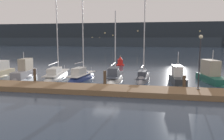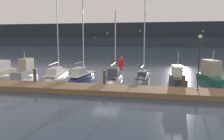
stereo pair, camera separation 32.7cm
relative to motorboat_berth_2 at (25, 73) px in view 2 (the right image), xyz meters
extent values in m
plane|color=#2D3D51|center=(11.03, -3.51, -0.40)|extent=(400.00, 400.00, 0.00)
cube|color=brown|center=(11.03, -5.87, -0.18)|extent=(37.85, 2.80, 0.45)
cylinder|color=#4C3D2D|center=(3.81, -4.22, 0.42)|extent=(0.28, 0.28, 1.65)
cylinder|color=#4C3D2D|center=(11.03, -4.22, 0.42)|extent=(0.28, 0.28, 1.64)
cylinder|color=#4C3D2D|center=(18.26, -4.22, 0.31)|extent=(0.28, 0.28, 1.42)
cube|color=black|center=(-3.56, 1.16, 1.10)|extent=(1.15, 0.31, 0.52)
ellipsoid|color=gray|center=(0.01, -0.09, -0.40)|extent=(1.98, 5.13, 1.22)
cube|color=gray|center=(0.01, -0.09, 0.01)|extent=(1.81, 4.62, 0.82)
cube|color=#A39984|center=(-0.05, 0.40, 1.12)|extent=(1.21, 2.29, 1.41)
cube|color=black|center=(-0.16, 1.40, 1.34)|extent=(0.87, 0.37, 0.63)
cylinder|color=silver|center=(0.00, 0.01, 2.23)|extent=(0.07, 0.07, 0.81)
cylinder|color=silver|center=(0.25, -2.18, 0.72)|extent=(0.04, 0.04, 0.60)
ellipsoid|color=white|center=(4.02, 0.53, -0.40)|extent=(2.92, 7.98, 1.40)
cube|color=silver|center=(4.02, 0.53, 0.15)|extent=(2.45, 6.70, 0.08)
cube|color=silver|center=(4.15, -0.40, 0.53)|extent=(1.45, 2.63, 0.68)
cylinder|color=silver|center=(3.94, 1.14, 5.71)|extent=(0.12, 0.12, 11.11)
cylinder|color=silver|center=(4.19, -0.65, 1.41)|extent=(0.59, 3.59, 0.09)
cylinder|color=silver|center=(3.53, 4.08, 0.40)|extent=(0.04, 0.04, 0.50)
ellipsoid|color=navy|center=(7.42, -0.19, -0.40)|extent=(2.39, 6.26, 1.50)
cube|color=silver|center=(7.42, -0.19, 0.20)|extent=(2.01, 5.26, 0.08)
cube|color=silver|center=(7.33, -0.91, 0.63)|extent=(1.23, 2.06, 0.78)
cylinder|color=silver|center=(7.48, 0.30, 4.54)|extent=(0.12, 0.12, 8.69)
cylinder|color=silver|center=(7.35, -0.77, 1.58)|extent=(0.35, 2.15, 0.09)
cylinder|color=silver|center=(7.76, 2.60, 0.45)|extent=(0.04, 0.04, 0.50)
ellipsoid|color=white|center=(11.33, -0.46, -0.40)|extent=(1.86, 6.20, 1.69)
cube|color=#333842|center=(11.33, -0.46, 0.28)|extent=(1.56, 5.21, 0.08)
cube|color=#333842|center=(11.35, -1.20, 0.75)|extent=(1.07, 2.00, 0.87)
cylinder|color=silver|center=(11.31, 0.03, 3.77)|extent=(0.12, 0.12, 6.99)
cylinder|color=silver|center=(11.35, -1.40, 1.56)|extent=(0.16, 2.88, 0.09)
cylinder|color=silver|center=(11.26, 2.37, 0.53)|extent=(0.04, 0.04, 0.50)
ellipsoid|color=gray|center=(14.42, 0.79, -0.40)|extent=(1.78, 6.17, 1.63)
cube|color=#333842|center=(14.42, 0.79, 0.06)|extent=(1.49, 5.18, 0.08)
cube|color=#333842|center=(14.38, 0.06, 0.41)|extent=(0.96, 2.00, 0.63)
cylinder|color=silver|center=(14.45, 1.28, 4.31)|extent=(0.12, 0.12, 8.50)
cylinder|color=silver|center=(14.37, -0.09, 1.25)|extent=(0.25, 2.74, 0.09)
cylinder|color=silver|center=(14.59, 3.59, 0.31)|extent=(0.04, 0.04, 0.50)
ellipsoid|color=#2D3338|center=(18.08, -0.59, -0.40)|extent=(1.64, 4.69, 1.03)
cube|color=#2D3338|center=(18.08, -0.59, -0.03)|extent=(1.50, 4.23, 0.74)
cube|color=silver|center=(18.05, -0.13, 0.88)|extent=(1.04, 2.09, 1.07)
cube|color=black|center=(17.99, 0.79, 1.04)|extent=(0.81, 0.28, 0.48)
cylinder|color=silver|center=(18.08, -0.50, 2.16)|extent=(0.07, 0.07, 1.50)
cylinder|color=silver|center=(18.21, -2.52, 0.64)|extent=(0.04, 0.04, 0.60)
ellipsoid|color=#195647|center=(21.84, 0.77, -0.40)|extent=(2.77, 5.90, 1.05)
cube|color=#195647|center=(21.84, 0.77, -0.06)|extent=(2.53, 5.31, 0.68)
cube|color=#A39984|center=(21.74, 1.33, 1.11)|extent=(1.63, 2.67, 1.67)
cube|color=black|center=(21.53, 2.45, 1.36)|extent=(1.09, 0.50, 0.74)
cylinder|color=silver|center=(21.82, 0.88, 2.50)|extent=(0.07, 0.07, 1.11)
cylinder|color=silver|center=(22.28, -1.57, 0.58)|extent=(0.04, 0.04, 0.60)
cylinder|color=red|center=(9.85, 14.07, -0.32)|extent=(1.44, 1.44, 0.16)
cylinder|color=red|center=(9.85, 14.07, 0.21)|extent=(0.96, 0.96, 0.90)
cone|color=red|center=(9.85, 14.07, 0.91)|extent=(0.67, 0.67, 0.50)
sphere|color=#F9EAB7|center=(9.85, 14.07, 1.21)|extent=(0.16, 0.16, 0.16)
cylinder|color=#2D2D33|center=(19.25, -5.21, 0.08)|extent=(0.24, 0.24, 0.06)
cylinder|color=#2D2D33|center=(19.25, -5.21, 2.18)|extent=(0.10, 0.10, 4.15)
sphere|color=#F9EAB7|center=(19.25, -5.21, 4.40)|extent=(0.32, 0.32, 0.32)
cube|color=#232B33|center=(11.03, 125.30, 7.17)|extent=(240.00, 16.00, 15.14)
cube|color=#2C363F|center=(-17.93, 115.30, 2.37)|extent=(144.00, 10.00, 5.55)
cube|color=#F4DB8C|center=(-34.83, 117.25, 2.79)|extent=(0.80, 0.10, 0.80)
cube|color=#F4DB8C|center=(5.94, 117.25, 9.40)|extent=(0.80, 0.10, 0.80)
cube|color=#F4DB8C|center=(-10.13, 117.25, 6.71)|extent=(0.80, 0.10, 0.80)
cube|color=#F4DB8C|center=(-47.40, 117.25, 1.26)|extent=(0.80, 0.10, 0.80)
cube|color=#F4DB8C|center=(50.75, 117.25, 0.82)|extent=(0.80, 0.10, 0.80)
cube|color=#F4DB8C|center=(-19.01, 117.25, 4.98)|extent=(0.80, 0.10, 0.80)
cube|color=#F4DB8C|center=(49.72, 117.25, 3.55)|extent=(0.80, 0.10, 0.80)
cube|color=#F4DB8C|center=(-15.41, 117.25, 8.21)|extent=(0.80, 0.10, 0.80)
cube|color=#F4DB8C|center=(43.11, 117.25, 1.38)|extent=(0.80, 0.10, 0.80)
cube|color=#F4DB8C|center=(-24.07, 117.25, 5.20)|extent=(0.80, 0.10, 0.80)
cube|color=#F4DB8C|center=(43.42, 117.25, 9.00)|extent=(0.80, 0.10, 0.80)
camera|label=1|loc=(15.40, -24.10, 4.21)|focal=35.00mm
camera|label=2|loc=(15.72, -24.04, 4.21)|focal=35.00mm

